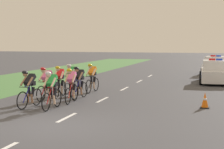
{
  "coord_description": "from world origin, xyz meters",
  "views": [
    {
      "loc": [
        5.0,
        -9.71,
        2.64
      ],
      "look_at": [
        0.21,
        6.22,
        1.1
      ],
      "focal_mm": 55.97,
      "sensor_mm": 36.0,
      "label": 1
    }
  ],
  "objects_px": {
    "cyclist_fifth": "(60,81)",
    "police_car_second": "(216,66)",
    "cyclist_sixth": "(79,82)",
    "cyclist_eighth": "(92,78)",
    "cyclist_second": "(52,89)",
    "traffic_cone_near": "(205,100)",
    "cyclist_seventh": "(71,78)",
    "cyclist_lead": "(29,88)",
    "cyclist_third": "(46,83)",
    "police_car_nearest": "(215,72)",
    "cyclist_fourth": "(71,85)"
  },
  "relations": [
    {
      "from": "cyclist_fifth",
      "to": "police_car_second",
      "type": "distance_m",
      "value": 16.37
    },
    {
      "from": "cyclist_fifth",
      "to": "cyclist_third",
      "type": "bearing_deg",
      "value": -102.46
    },
    {
      "from": "cyclist_seventh",
      "to": "police_car_second",
      "type": "height_order",
      "value": "police_car_second"
    },
    {
      "from": "police_car_nearest",
      "to": "cyclist_seventh",
      "type": "bearing_deg",
      "value": -135.72
    },
    {
      "from": "police_car_nearest",
      "to": "traffic_cone_near",
      "type": "height_order",
      "value": "police_car_nearest"
    },
    {
      "from": "cyclist_fifth",
      "to": "cyclist_eighth",
      "type": "bearing_deg",
      "value": 65.96
    },
    {
      "from": "cyclist_seventh",
      "to": "cyclist_eighth",
      "type": "distance_m",
      "value": 1.11
    },
    {
      "from": "cyclist_third",
      "to": "police_car_second",
      "type": "relative_size",
      "value": 0.38
    },
    {
      "from": "cyclist_lead",
      "to": "cyclist_fourth",
      "type": "distance_m",
      "value": 1.94
    },
    {
      "from": "police_car_second",
      "to": "cyclist_eighth",
      "type": "bearing_deg",
      "value": -115.98
    },
    {
      "from": "cyclist_seventh",
      "to": "traffic_cone_near",
      "type": "bearing_deg",
      "value": -18.74
    },
    {
      "from": "cyclist_sixth",
      "to": "cyclist_eighth",
      "type": "xyz_separation_m",
      "value": [
        -0.13,
        2.14,
        0.0
      ]
    },
    {
      "from": "police_car_nearest",
      "to": "traffic_cone_near",
      "type": "distance_m",
      "value": 9.31
    },
    {
      "from": "cyclist_third",
      "to": "cyclist_sixth",
      "type": "relative_size",
      "value": 1.0
    },
    {
      "from": "cyclist_sixth",
      "to": "cyclist_seventh",
      "type": "xyz_separation_m",
      "value": [
        -1.1,
        1.6,
        0.0
      ]
    },
    {
      "from": "traffic_cone_near",
      "to": "police_car_nearest",
      "type": "bearing_deg",
      "value": 87.9
    },
    {
      "from": "cyclist_second",
      "to": "cyclist_third",
      "type": "bearing_deg",
      "value": 122.5
    },
    {
      "from": "cyclist_seventh",
      "to": "cyclist_fifth",
      "type": "bearing_deg",
      "value": -87.83
    },
    {
      "from": "cyclist_lead",
      "to": "cyclist_eighth",
      "type": "xyz_separation_m",
      "value": [
        0.94,
        4.81,
        0.0
      ]
    },
    {
      "from": "cyclist_sixth",
      "to": "cyclist_third",
      "type": "bearing_deg",
      "value": -145.88
    },
    {
      "from": "cyclist_second",
      "to": "traffic_cone_near",
      "type": "bearing_deg",
      "value": 18.94
    },
    {
      "from": "cyclist_fifth",
      "to": "cyclist_eighth",
      "type": "relative_size",
      "value": 1.0
    },
    {
      "from": "cyclist_second",
      "to": "cyclist_seventh",
      "type": "bearing_deg",
      "value": 103.45
    },
    {
      "from": "cyclist_lead",
      "to": "cyclist_eighth",
      "type": "bearing_deg",
      "value": 78.91
    },
    {
      "from": "police_car_nearest",
      "to": "traffic_cone_near",
      "type": "bearing_deg",
      "value": -92.1
    },
    {
      "from": "cyclist_seventh",
      "to": "police_car_second",
      "type": "relative_size",
      "value": 0.38
    },
    {
      "from": "cyclist_fifth",
      "to": "police_car_second",
      "type": "xyz_separation_m",
      "value": [
        7.1,
        14.75,
        -0.11
      ]
    },
    {
      "from": "cyclist_sixth",
      "to": "cyclist_eighth",
      "type": "distance_m",
      "value": 2.15
    },
    {
      "from": "cyclist_seventh",
      "to": "cyclist_third",
      "type": "bearing_deg",
      "value": -93.61
    },
    {
      "from": "cyclist_third",
      "to": "cyclist_fifth",
      "type": "relative_size",
      "value": 1.0
    },
    {
      "from": "traffic_cone_near",
      "to": "cyclist_fifth",
      "type": "bearing_deg",
      "value": 173.05
    },
    {
      "from": "cyclist_fourth",
      "to": "cyclist_sixth",
      "type": "height_order",
      "value": "same"
    },
    {
      "from": "cyclist_lead",
      "to": "cyclist_third",
      "type": "relative_size",
      "value": 1.0
    },
    {
      "from": "cyclist_third",
      "to": "cyclist_seventh",
      "type": "distance_m",
      "value": 2.45
    },
    {
      "from": "cyclist_third",
      "to": "cyclist_eighth",
      "type": "relative_size",
      "value": 1.0
    },
    {
      "from": "cyclist_lead",
      "to": "cyclist_fourth",
      "type": "xyz_separation_m",
      "value": [
        1.17,
        1.55,
        0.0
      ]
    },
    {
      "from": "cyclist_fourth",
      "to": "cyclist_eighth",
      "type": "relative_size",
      "value": 1.0
    },
    {
      "from": "cyclist_second",
      "to": "traffic_cone_near",
      "type": "distance_m",
      "value": 6.14
    },
    {
      "from": "cyclist_sixth",
      "to": "cyclist_seventh",
      "type": "height_order",
      "value": "same"
    },
    {
      "from": "cyclist_second",
      "to": "police_car_nearest",
      "type": "height_order",
      "value": "police_car_nearest"
    },
    {
      "from": "cyclist_third",
      "to": "cyclist_seventh",
      "type": "bearing_deg",
      "value": 86.39
    },
    {
      "from": "cyclist_lead",
      "to": "cyclist_fifth",
      "type": "relative_size",
      "value": 1.0
    },
    {
      "from": "cyclist_fourth",
      "to": "cyclist_fifth",
      "type": "distance_m",
      "value": 1.67
    },
    {
      "from": "cyclist_fifth",
      "to": "cyclist_eighth",
      "type": "height_order",
      "value": "same"
    },
    {
      "from": "cyclist_fifth",
      "to": "police_car_second",
      "type": "relative_size",
      "value": 0.38
    },
    {
      "from": "cyclist_sixth",
      "to": "cyclist_second",
      "type": "bearing_deg",
      "value": -91.44
    },
    {
      "from": "cyclist_third",
      "to": "cyclist_fourth",
      "type": "relative_size",
      "value": 1.0
    },
    {
      "from": "cyclist_fourth",
      "to": "cyclist_seventh",
      "type": "bearing_deg",
      "value": 113.68
    },
    {
      "from": "cyclist_sixth",
      "to": "police_car_second",
      "type": "distance_m",
      "value": 16.05
    },
    {
      "from": "cyclist_third",
      "to": "police_car_second",
      "type": "bearing_deg",
      "value": 65.02
    }
  ]
}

